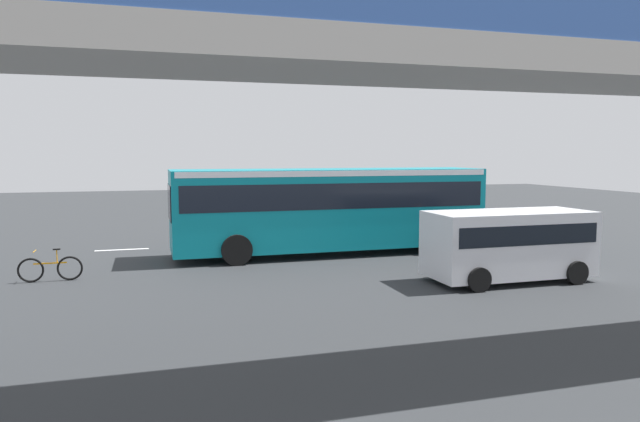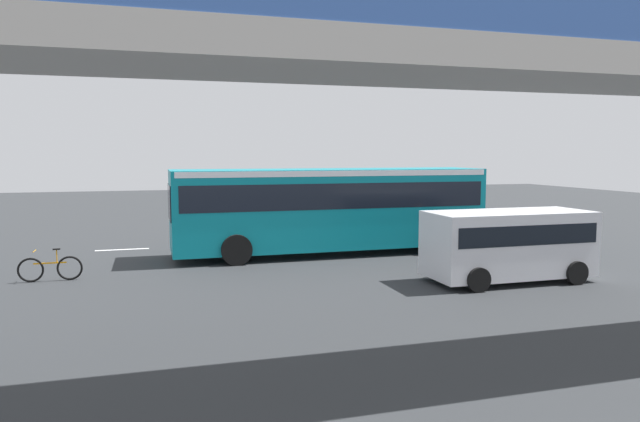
% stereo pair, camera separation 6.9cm
% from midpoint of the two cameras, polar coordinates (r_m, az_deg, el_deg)
% --- Properties ---
extents(ground, '(80.00, 80.00, 0.00)m').
position_cam_midpoint_polar(ground, '(21.92, -3.22, -4.08)').
color(ground, '#2D3033').
extents(city_bus, '(11.54, 2.85, 3.15)m').
position_cam_midpoint_polar(city_bus, '(21.36, 1.09, 0.76)').
color(city_bus, '#0C8493').
rests_on(city_bus, ground).
extents(parked_van, '(4.80, 2.17, 2.05)m').
position_cam_midpoint_polar(parked_van, '(17.71, 18.22, -2.83)').
color(parked_van, silver).
rests_on(parked_van, ground).
extents(bicycle_orange, '(1.77, 0.44, 0.96)m').
position_cam_midpoint_polar(bicycle_orange, '(18.65, -24.98, -5.18)').
color(bicycle_orange, black).
rests_on(bicycle_orange, ground).
extents(pedestrian, '(0.38, 0.38, 1.79)m').
position_cam_midpoint_polar(pedestrian, '(20.56, 12.99, -2.37)').
color(pedestrian, '#2D2D38').
rests_on(pedestrian, ground).
extents(traffic_sign, '(0.08, 0.60, 2.80)m').
position_cam_midpoint_polar(traffic_sign, '(25.05, -3.75, 1.49)').
color(traffic_sign, slate).
rests_on(traffic_sign, ground).
extents(lane_dash_leftmost, '(2.00, 0.20, 0.01)m').
position_cam_midpoint_polar(lane_dash_leftmost, '(26.12, 8.47, -2.55)').
color(lane_dash_leftmost, silver).
rests_on(lane_dash_leftmost, ground).
extents(lane_dash_left, '(2.00, 0.20, 0.01)m').
position_cam_midpoint_polar(lane_dash_left, '(24.71, 0.02, -2.96)').
color(lane_dash_left, silver).
rests_on(lane_dash_left, ground).
extents(lane_dash_centre, '(2.00, 0.20, 0.01)m').
position_cam_midpoint_polar(lane_dash_centre, '(23.90, -9.23, -3.33)').
color(lane_dash_centre, silver).
rests_on(lane_dash_centre, ground).
extents(lane_dash_right, '(2.00, 0.20, 0.01)m').
position_cam_midpoint_polar(lane_dash_right, '(23.74, -18.87, -3.62)').
color(lane_dash_right, silver).
rests_on(lane_dash_right, ground).
extents(pedestrian_overpass, '(31.06, 2.60, 6.51)m').
position_cam_midpoint_polar(pedestrian_overpass, '(9.91, 13.88, 12.05)').
color(pedestrian_overpass, '#B2ADA5').
rests_on(pedestrian_overpass, ground).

